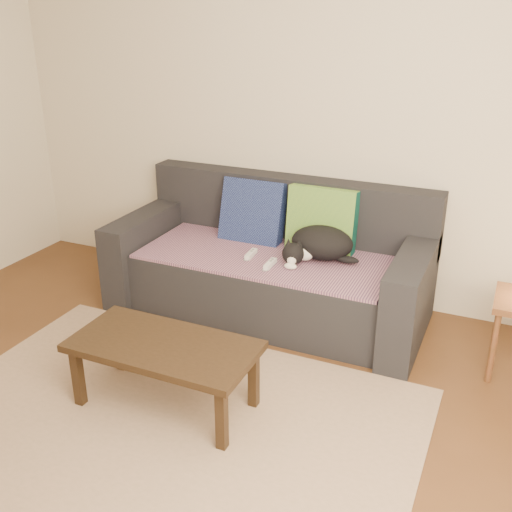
% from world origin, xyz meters
% --- Properties ---
extents(ground, '(4.50, 4.50, 0.00)m').
position_xyz_m(ground, '(0.00, 0.00, 0.00)').
color(ground, brown).
rests_on(ground, ground).
extents(back_wall, '(4.50, 0.04, 2.60)m').
position_xyz_m(back_wall, '(0.00, 2.00, 1.30)').
color(back_wall, beige).
rests_on(back_wall, ground).
extents(sofa, '(2.10, 0.94, 0.87)m').
position_xyz_m(sofa, '(0.00, 1.57, 0.31)').
color(sofa, '#232328').
rests_on(sofa, ground).
extents(throw_blanket, '(1.66, 0.74, 0.02)m').
position_xyz_m(throw_blanket, '(0.00, 1.48, 0.43)').
color(throw_blanket, '#45294E').
rests_on(throw_blanket, sofa).
extents(cushion_navy, '(0.45, 0.24, 0.46)m').
position_xyz_m(cushion_navy, '(-0.22, 1.74, 0.63)').
color(cushion_navy, '#0F1441').
rests_on(cushion_navy, throw_blanket).
extents(cushion_green, '(0.46, 0.18, 0.47)m').
position_xyz_m(cushion_green, '(0.29, 1.74, 0.63)').
color(cushion_green, '#0B473D').
rests_on(cushion_green, throw_blanket).
extents(cat, '(0.51, 0.48, 0.21)m').
position_xyz_m(cat, '(0.34, 1.57, 0.54)').
color(cat, black).
rests_on(cat, throw_blanket).
extents(wii_remote_a, '(0.05, 0.15, 0.03)m').
position_xyz_m(wii_remote_a, '(-0.09, 1.42, 0.46)').
color(wii_remote_a, white).
rests_on(wii_remote_a, throw_blanket).
extents(wii_remote_b, '(0.04, 0.15, 0.03)m').
position_xyz_m(wii_remote_b, '(0.09, 1.32, 0.46)').
color(wii_remote_b, white).
rests_on(wii_remote_b, throw_blanket).
extents(rug, '(2.50, 1.80, 0.01)m').
position_xyz_m(rug, '(0.00, 0.15, 0.01)').
color(rug, tan).
rests_on(rug, ground).
extents(coffee_table, '(0.96, 0.48, 0.38)m').
position_xyz_m(coffee_table, '(-0.07, 0.33, 0.34)').
color(coffee_table, black).
rests_on(coffee_table, rug).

